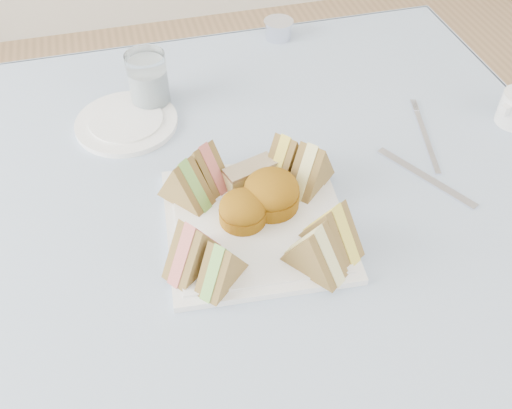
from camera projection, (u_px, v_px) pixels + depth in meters
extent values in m
plane|color=#9E7751|center=(278.00, 386.00, 1.50)|extent=(4.00, 4.00, 0.00)
cube|color=brown|center=(283.00, 307.00, 1.24)|extent=(0.90, 0.90, 0.74)
cube|color=silver|center=(291.00, 184.00, 0.97)|extent=(1.02, 1.02, 0.01)
cube|color=white|center=(256.00, 224.00, 0.89)|extent=(0.30, 0.30, 0.01)
cylinder|color=brown|center=(243.00, 210.00, 0.87)|extent=(0.08, 0.08, 0.05)
cylinder|color=brown|center=(271.00, 192.00, 0.89)|extent=(0.10, 0.10, 0.06)
cube|color=beige|center=(250.00, 175.00, 0.93)|extent=(0.09, 0.06, 0.04)
cylinder|color=white|center=(127.00, 123.00, 1.07)|extent=(0.22, 0.22, 0.01)
cylinder|color=white|center=(148.00, 80.00, 1.08)|extent=(0.10, 0.10, 0.11)
cylinder|color=silver|center=(278.00, 30.00, 1.28)|extent=(0.08, 0.08, 0.04)
cube|color=silver|center=(425.00, 177.00, 0.97)|extent=(0.11, 0.18, 0.00)
cube|color=silver|center=(427.00, 141.00, 1.04)|extent=(0.05, 0.18, 0.00)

